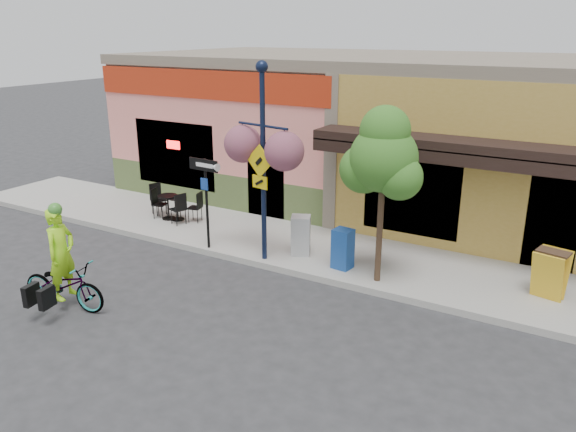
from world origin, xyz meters
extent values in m
plane|color=#2D2D30|center=(0.00, 0.00, 0.00)|extent=(90.00, 90.00, 0.00)
cube|color=#9E9B93|center=(0.00, 2.00, 0.07)|extent=(24.00, 3.00, 0.15)
cube|color=#A8A59E|center=(0.00, 0.55, 0.07)|extent=(24.00, 0.12, 0.15)
imported|color=maroon|center=(-3.65, -3.03, 0.49)|extent=(1.93, 0.95, 0.97)
imported|color=#AAFF1A|center=(-3.60, -3.03, 0.91)|extent=(0.54, 0.73, 1.82)
camera|label=1|loc=(5.17, -9.50, 5.27)|focal=35.00mm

